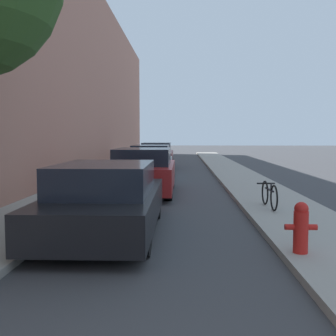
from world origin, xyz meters
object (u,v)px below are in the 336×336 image
Objects in this scene: parked_car_black at (106,200)px; bicycle at (269,195)px; parked_car_red at (144,172)px; fire_hydrant at (301,227)px; parked_car_white at (151,162)px; parked_car_maroon at (157,156)px.

parked_car_black is 3.13× the size of bicycle.
fire_hydrant is at bearing -66.80° from parked_car_red.
parked_car_black is at bearing -92.08° from parked_car_red.
parked_car_red is at bearing -88.41° from parked_car_white.
parked_car_red is at bearing 113.20° from fire_hydrant.
parked_car_maroon is at bearing 90.01° from parked_car_black.
parked_car_red is at bearing 87.92° from parked_car_black.
parked_car_black is 10.37m from parked_car_white.
bicycle is (3.29, -3.10, -0.26)m from parked_car_red.
parked_car_red is 1.01× the size of parked_car_white.
parked_car_red is 7.50m from fire_hydrant.
fire_hydrant is at bearing -75.43° from parked_car_white.
parked_car_red is 4.53m from bicycle.
parked_car_white is at bearing 104.57° from fire_hydrant.
parked_car_black is 3.51m from fire_hydrant.
parked_car_maroon is (-0.00, 15.49, 0.04)m from parked_car_black.
parked_car_maroon reaches higher than bicycle.
parked_car_white is 0.98× the size of parked_car_maroon.
bicycle is (3.49, -13.23, -0.25)m from parked_car_maroon.
parked_car_maroon is 17.32m from fire_hydrant.
fire_hydrant is (3.09, -11.90, -0.17)m from parked_car_white.
parked_car_red is 3.00× the size of bicycle.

